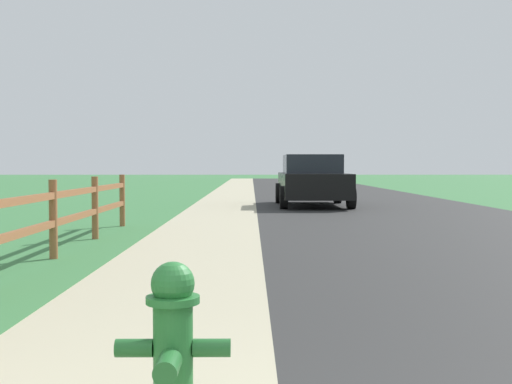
{
  "coord_description": "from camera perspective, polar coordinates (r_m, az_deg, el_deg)",
  "views": [
    {
      "loc": [
        -0.15,
        -1.62,
        1.25
      ],
      "look_at": [
        -0.07,
        8.99,
        0.82
      ],
      "focal_mm": 45.92,
      "sensor_mm": 36.0,
      "label": 1
    }
  ],
  "objects": [
    {
      "name": "rail_fence",
      "position": [
        7.99,
        -19.67,
        -2.34
      ],
      "size": [
        0.11,
        11.74,
        1.06
      ],
      "color": "brown",
      "rests_on": "ground"
    },
    {
      "name": "road_asphalt",
      "position": [
        28.88,
        6.84,
        -0.15
      ],
      "size": [
        7.0,
        66.0,
        0.01
      ],
      "primitive_type": "cube",
      "color": "#2C2C2C",
      "rests_on": "ground"
    },
    {
      "name": "fire_hydrant",
      "position": [
        3.27,
        -7.27,
        -12.82
      ],
      "size": [
        0.56,
        0.46,
        0.79
      ],
      "color": "#287233",
      "rests_on": "ground"
    },
    {
      "name": "grass_verge",
      "position": [
        28.98,
        -9.06,
        -0.15
      ],
      "size": [
        5.0,
        66.0,
        0.0
      ],
      "primitive_type": "cube",
      "color": "#3A7741",
      "rests_on": "ground"
    },
    {
      "name": "curb_concrete",
      "position": [
        28.79,
        -6.11,
        -0.15
      ],
      "size": [
        6.0,
        66.0,
        0.01
      ],
      "primitive_type": "cube",
      "color": "#B5AD8D",
      "rests_on": "ground"
    },
    {
      "name": "parked_suv_black",
      "position": [
        20.26,
        4.94,
        1.01
      ],
      "size": [
        2.17,
        4.63,
        1.58
      ],
      "color": "black",
      "rests_on": "ground"
    },
    {
      "name": "ground_plane",
      "position": [
        26.65,
        -0.1,
        -0.35
      ],
      "size": [
        120.0,
        120.0,
        0.0
      ],
      "primitive_type": "plane",
      "color": "#3A7741"
    }
  ]
}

